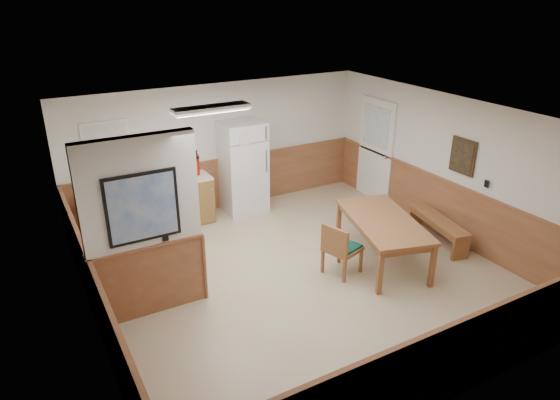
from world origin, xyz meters
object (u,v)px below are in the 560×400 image
fire_extinguisher (196,164)px  soap_bottle (115,184)px  dining_bench (438,224)px  dining_table (383,224)px  dining_chair (339,246)px  refrigerator (243,168)px

fire_extinguisher → soap_bottle: fire_extinguisher is taller
dining_bench → fire_extinguisher: fire_extinguisher is taller
soap_bottle → dining_table: bearing=-40.1°
dining_bench → dining_chair: 2.16m
refrigerator → soap_bottle: bearing=-179.9°
refrigerator → fire_extinguisher: 0.95m
refrigerator → fire_extinguisher: size_ratio=3.81×
dining_chair → fire_extinguisher: fire_extinguisher is taller
dining_bench → dining_chair: bearing=-166.4°
refrigerator → soap_bottle: refrigerator is taller
fire_extinguisher → soap_bottle: 1.49m
dining_table → dining_chair: dining_chair is taller
fire_extinguisher → soap_bottle: bearing=-164.4°
fire_extinguisher → soap_bottle: size_ratio=2.08×
dining_chair → fire_extinguisher: (-1.14, 2.99, 0.61)m
dining_table → fire_extinguisher: bearing=139.8°
soap_bottle → dining_bench: bearing=-31.1°
dining_table → soap_bottle: soap_bottle is taller
dining_chair → soap_bottle: soap_bottle is taller
refrigerator → soap_bottle: (-2.41, 0.03, 0.11)m
refrigerator → dining_table: bearing=-68.8°
refrigerator → soap_bottle: size_ratio=7.94×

